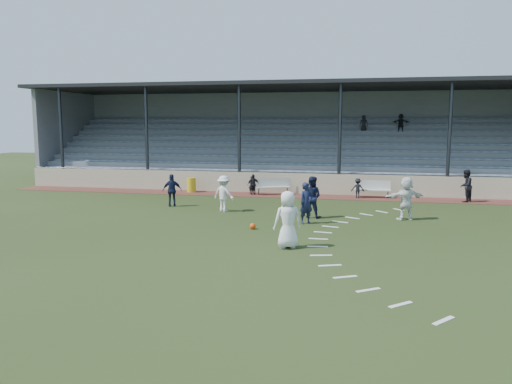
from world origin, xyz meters
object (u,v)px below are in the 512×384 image
at_px(bench_right, 372,187).
at_px(trash_bin, 191,185).
at_px(player_navy_lead, 306,203).
at_px(official, 466,186).
at_px(bench_left, 273,185).
at_px(football, 253,226).
at_px(player_white_lead, 288,220).

relative_size(bench_right, trash_bin, 2.32).
bearing_deg(player_navy_lead, bench_right, 30.77).
height_order(trash_bin, official, official).
xyz_separation_m(bench_left, football, (0.89, -9.63, -0.46)).
xyz_separation_m(bench_right, player_white_lead, (-2.97, -12.27, 0.38)).
relative_size(bench_left, bench_right, 1.00).
bearing_deg(football, player_navy_lead, 38.57).
height_order(football, official, official).
distance_m(bench_right, football, 10.73).
relative_size(bench_right, player_white_lead, 1.03).
xyz_separation_m(bench_right, football, (-4.76, -9.60, -0.46)).
xyz_separation_m(bench_left, player_white_lead, (2.68, -12.31, 0.38)).
relative_size(football, player_navy_lead, 0.14).
relative_size(player_white_lead, player_navy_lead, 1.12).
relative_size(bench_left, football, 8.24).
xyz_separation_m(trash_bin, player_navy_lead, (7.88, -8.05, 0.41)).
distance_m(football, official, 13.14).
distance_m(football, player_navy_lead, 2.60).
distance_m(bench_left, bench_right, 5.65).
bearing_deg(bench_right, official, -7.66).
relative_size(player_navy_lead, official, 1.01).
bearing_deg(bench_left, football, -106.63).
bearing_deg(player_white_lead, bench_left, -103.76).
bearing_deg(player_white_lead, football, -82.21).
relative_size(bench_left, player_white_lead, 1.04).
bearing_deg(player_navy_lead, trash_bin, 94.48).
bearing_deg(bench_right, trash_bin, 179.68).
distance_m(bench_right, player_navy_lead, 8.53).
bearing_deg(football, trash_bin, 121.74).
distance_m(trash_bin, player_white_lead, 14.51).
distance_m(player_white_lead, official, 14.01).
height_order(player_white_lead, player_navy_lead, player_white_lead).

